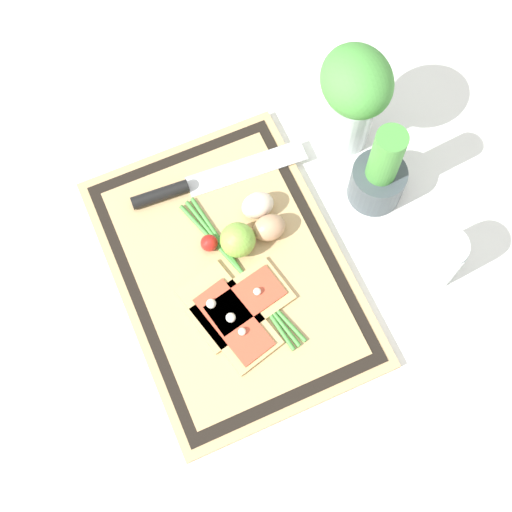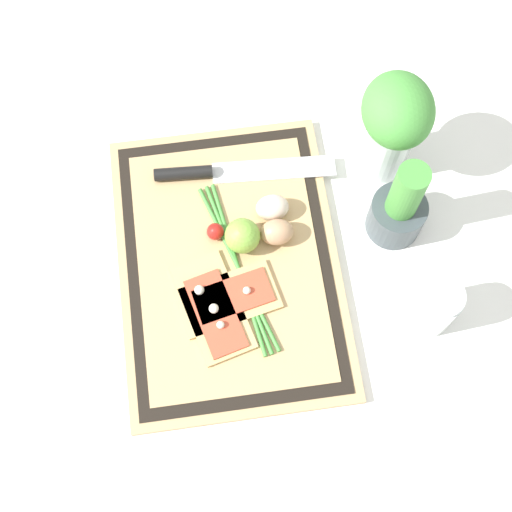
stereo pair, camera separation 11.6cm
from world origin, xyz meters
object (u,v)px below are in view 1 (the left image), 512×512
Objects in this scene: pizza_slice_near at (229,318)px; herb_pot at (380,175)px; egg_pink at (258,205)px; egg_brown at (269,228)px; cherry_tomato_red at (209,243)px; sauce_jar at (438,260)px; herb_glass at (354,94)px; knife at (191,185)px; lime at (238,240)px; pizza_slice_far at (243,304)px.

pizza_slice_near is 1.02× the size of herb_pot.
pizza_slice_near is 0.20m from egg_pink.
cherry_tomato_red is (-0.02, -0.10, -0.01)m from egg_brown.
herb_glass is at bearing -176.36° from sauce_jar.
pizza_slice_near is at bearing -47.30° from egg_brown.
lime reaches higher than knife.
pizza_slice_far is 0.78× the size of herb_glass.
herb_glass is (-0.12, 0.21, 0.09)m from egg_brown.
pizza_slice_near is 3.29× the size of lime.
lime is at bearing -120.20° from sauce_jar.
knife is 2.75× the size of sauce_jar.
herb_pot is 0.17m from sauce_jar.
cherry_tomato_red is 0.13× the size of herb_glass.
knife is 5.63× the size of egg_brown.
pizza_slice_far is at bearing -0.78° from knife.
herb_glass reaches higher than egg_pink.
pizza_slice_far is at bearing -102.16° from sauce_jar.
herb_glass is at bearing 109.00° from cherry_tomato_red.
egg_brown is 1.00× the size of egg_pink.
herb_pot reaches higher than pizza_slice_far.
herb_glass is (0.01, 0.29, 0.11)m from knife.
pizza_slice_far is 6.02× the size of cherry_tomato_red.
egg_pink is 0.49× the size of sauce_jar.
herb_glass reaches higher than herb_pot.
pizza_slice_near is at bearing -70.74° from herb_pot.
egg_pink is 0.31m from sauce_jar.
cherry_tomato_red reaches higher than knife.
sauce_jar reaches higher than cherry_tomato_red.
egg_pink is at bearing 142.67° from pizza_slice_near.
egg_pink is 0.10m from cherry_tomato_red.
knife is at bearing -133.70° from sauce_jar.
lime is 0.30m from herb_glass.
pizza_slice_near is 1.69× the size of sauce_jar.
lime is at bearing -50.23° from egg_pink.
pizza_slice_far is 3.10× the size of egg_pink.
herb_pot is at bearing 77.87° from egg_pink.
pizza_slice_far is at bearing -43.04° from egg_brown.
egg_brown is 0.20m from herb_pot.
pizza_slice_near is 0.35m from sauce_jar.
herb_pot reaches higher than pizza_slice_near.
herb_pot reaches higher than cherry_tomato_red.
pizza_slice_far is 0.17m from egg_pink.
pizza_slice_near and pizza_slice_far have the same top height.
pizza_slice_near is 6.71× the size of cherry_tomato_red.
herb_glass is (-0.08, 0.21, 0.09)m from egg_pink.
egg_pink reaches higher than knife.
knife is 5.63× the size of egg_pink.
pizza_slice_far is 0.14m from egg_brown.
pizza_slice_near is at bearing -99.13° from sauce_jar.
herb_pot is at bearing 90.79° from lime.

